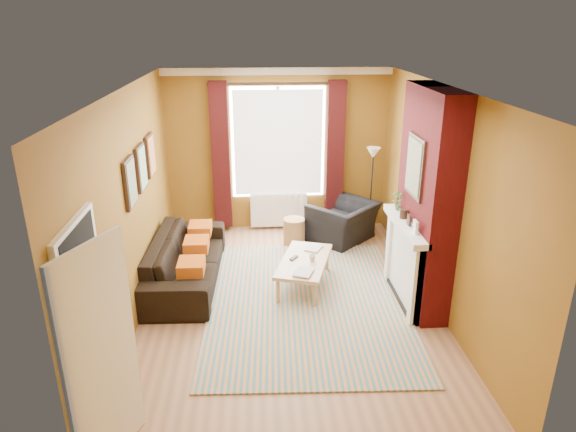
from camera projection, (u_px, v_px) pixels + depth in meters
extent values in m
plane|color=#8F6141|center=(289.00, 304.00, 6.80)|extent=(5.50, 5.50, 0.00)
cube|color=brown|center=(278.00, 151.00, 8.86)|extent=(3.80, 0.02, 2.80)
cube|color=brown|center=(317.00, 331.00, 3.74)|extent=(3.80, 0.02, 2.80)
cube|color=brown|center=(440.00, 201.00, 6.42)|extent=(0.02, 5.50, 2.80)
cube|color=brown|center=(132.00, 208.00, 6.18)|extent=(0.02, 5.50, 2.80)
cube|color=white|center=(290.00, 88.00, 5.80)|extent=(3.80, 5.50, 0.01)
cube|color=#470A0B|center=(427.00, 201.00, 6.41)|extent=(0.35, 1.40, 2.80)
cube|color=white|center=(406.00, 263.00, 6.70)|extent=(0.12, 1.30, 1.10)
cube|color=white|center=(405.00, 225.00, 6.51)|extent=(0.22, 1.40, 0.08)
cube|color=white|center=(418.00, 286.00, 6.17)|extent=(0.16, 0.14, 1.04)
cube|color=white|center=(393.00, 247.00, 7.25)|extent=(0.16, 0.14, 1.04)
cube|color=black|center=(407.00, 269.00, 6.74)|extent=(0.06, 0.80, 0.90)
cube|color=black|center=(403.00, 297.00, 6.89)|extent=(0.20, 1.00, 0.06)
cube|color=white|center=(415.00, 227.00, 6.14)|extent=(0.03, 0.12, 0.16)
cube|color=#311E13|center=(409.00, 220.00, 6.38)|extent=(0.03, 0.10, 0.14)
cylinder|color=#311E13|center=(404.00, 214.00, 6.62)|extent=(0.10, 0.10, 0.12)
cube|color=#311E13|center=(415.00, 167.00, 6.24)|extent=(0.03, 0.60, 0.75)
cube|color=#AB8E3A|center=(413.00, 167.00, 6.24)|extent=(0.01, 0.52, 0.66)
cube|color=white|center=(277.00, 71.00, 8.35)|extent=(3.80, 0.08, 0.12)
cube|color=white|center=(278.00, 143.00, 8.78)|extent=(1.60, 0.04, 1.90)
cube|color=white|center=(278.00, 143.00, 8.74)|extent=(1.50, 0.02, 1.80)
cube|color=white|center=(278.00, 143.00, 8.76)|extent=(0.06, 0.04, 1.90)
cube|color=#3C0D0E|center=(221.00, 156.00, 8.70)|extent=(0.30, 0.16, 2.50)
cube|color=#3C0D0E|center=(335.00, 155.00, 8.83)|extent=(0.30, 0.16, 2.50)
cylinder|color=#311E13|center=(278.00, 84.00, 8.34)|extent=(2.30, 0.05, 0.05)
cube|color=white|center=(279.00, 210.00, 9.15)|extent=(1.00, 0.10, 0.60)
cube|color=white|center=(253.00, 212.00, 9.06)|extent=(0.04, 0.03, 0.56)
cube|color=white|center=(260.00, 212.00, 9.07)|extent=(0.04, 0.03, 0.56)
cube|color=white|center=(266.00, 211.00, 9.07)|extent=(0.04, 0.03, 0.56)
cube|color=white|center=(272.00, 211.00, 9.08)|extent=(0.04, 0.03, 0.56)
cube|color=white|center=(278.00, 211.00, 9.09)|extent=(0.04, 0.03, 0.56)
cube|color=white|center=(284.00, 211.00, 9.10)|extent=(0.04, 0.03, 0.56)
cube|color=white|center=(291.00, 211.00, 9.10)|extent=(0.04, 0.03, 0.56)
cube|color=white|center=(297.00, 211.00, 9.11)|extent=(0.04, 0.03, 0.56)
cube|color=white|center=(303.00, 210.00, 9.12)|extent=(0.04, 0.03, 0.56)
cube|color=#311E13|center=(130.00, 183.00, 5.96)|extent=(0.04, 0.44, 0.58)
cube|color=#CC6930|center=(132.00, 183.00, 5.96)|extent=(0.01, 0.38, 0.52)
cube|color=#311E13|center=(141.00, 168.00, 6.57)|extent=(0.04, 0.44, 0.58)
cube|color=#33996C|center=(143.00, 168.00, 6.57)|extent=(0.01, 0.38, 0.52)
cube|color=#311E13|center=(150.00, 155.00, 7.17)|extent=(0.04, 0.44, 0.58)
cube|color=red|center=(152.00, 155.00, 7.17)|extent=(0.01, 0.38, 0.52)
cube|color=white|center=(90.00, 333.00, 4.41)|extent=(0.05, 0.94, 2.06)
cube|color=black|center=(92.00, 333.00, 4.41)|extent=(0.02, 0.80, 1.98)
cube|color=white|center=(101.00, 358.00, 4.09)|extent=(0.37, 0.74, 1.98)
imported|color=#477D37|center=(398.00, 201.00, 6.87)|extent=(0.14, 0.10, 0.27)
cube|color=#B34C0E|center=(191.00, 267.00, 6.67)|extent=(0.34, 0.40, 0.16)
cube|color=#B34C0E|center=(196.00, 245.00, 7.32)|extent=(0.34, 0.40, 0.16)
cube|color=#B34C0E|center=(200.00, 229.00, 7.88)|extent=(0.34, 0.40, 0.16)
cube|color=teal|center=(307.00, 302.00, 6.83)|extent=(2.72, 3.67, 0.02)
imported|color=black|center=(186.00, 260.00, 7.28)|extent=(0.99, 2.33, 0.67)
imported|color=black|center=(343.00, 222.00, 8.65)|extent=(1.36, 1.36, 0.67)
cube|color=tan|center=(304.00, 261.00, 7.13)|extent=(0.94, 1.34, 0.05)
cylinder|color=tan|center=(278.00, 291.00, 6.75)|extent=(0.06, 0.06, 0.35)
cylinder|color=tan|center=(314.00, 295.00, 6.65)|extent=(0.06, 0.06, 0.35)
cylinder|color=tan|center=(295.00, 256.00, 7.75)|extent=(0.06, 0.06, 0.35)
cylinder|color=tan|center=(327.00, 259.00, 7.65)|extent=(0.06, 0.06, 0.35)
cylinder|color=#A37847|center=(294.00, 231.00, 8.54)|extent=(0.47, 0.47, 0.45)
cylinder|color=black|center=(368.00, 234.00, 8.97)|extent=(0.30, 0.30, 0.03)
cylinder|color=black|center=(371.00, 195.00, 8.70)|extent=(0.03, 0.03, 1.44)
cone|color=#F5E6C8|center=(373.00, 153.00, 8.44)|extent=(0.30, 0.30, 0.17)
imported|color=#999999|center=(295.00, 271.00, 6.76)|extent=(0.32, 0.36, 0.03)
imported|color=#999999|center=(307.00, 247.00, 7.50)|extent=(0.31, 0.34, 0.02)
imported|color=#999999|center=(312.00, 258.00, 7.08)|extent=(0.11, 0.11, 0.08)
cube|color=#28282B|center=(294.00, 258.00, 7.15)|extent=(0.13, 0.16, 0.02)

